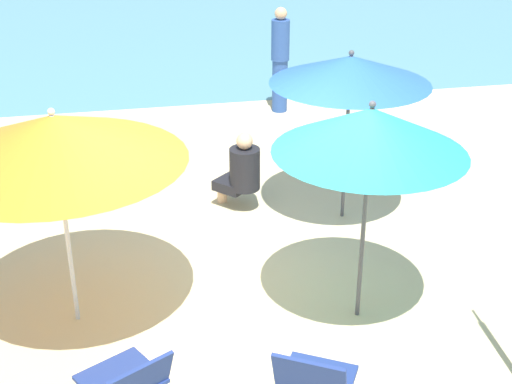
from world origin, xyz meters
TOP-DOWN VIEW (x-y plane):
  - ground_plane at (0.00, 0.00)m, footprint 40.00×40.00m
  - sea_water at (0.00, 13.72)m, footprint 40.00×16.00m
  - umbrella_orange at (-1.40, -0.05)m, footprint 2.15×2.15m
  - umbrella_blue at (1.57, 1.40)m, footprint 1.74×1.74m
  - umbrella_teal at (1.10, -0.50)m, footprint 1.62×1.62m
  - beach_chair_a at (0.35, -1.66)m, footprint 0.75×0.76m
  - beach_chair_b at (-0.99, -1.35)m, footprint 0.76×0.78m
  - beach_chair_c at (2.42, 2.51)m, footprint 0.77×0.76m
  - person_a at (1.71, 5.16)m, footprint 0.29×0.29m
  - person_b at (0.46, 1.84)m, footprint 0.55×0.56m

SIDE VIEW (x-z plane):
  - ground_plane at x=0.00m, z-range 0.00..0.00m
  - sea_water at x=0.00m, z-range 0.00..0.01m
  - beach_chair_b at x=-0.99m, z-range 0.02..0.59m
  - beach_chair_c at x=2.42m, z-range 0.02..0.61m
  - beach_chair_a at x=0.35m, z-range 0.01..0.67m
  - person_b at x=0.46m, z-range 0.01..0.97m
  - person_a at x=1.71m, z-range 0.01..1.68m
  - umbrella_blue at x=1.57m, z-range 0.76..2.72m
  - umbrella_orange at x=-1.40m, z-range 0.75..2.76m
  - umbrella_teal at x=1.10m, z-range 0.77..2.82m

